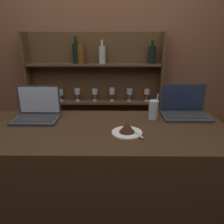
# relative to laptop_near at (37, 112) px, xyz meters

# --- Properties ---
(bar_counter) EXTENTS (1.73, 0.69, 1.06)m
(bar_counter) POSITION_rel_laptop_near_xyz_m (0.43, -0.16, -0.58)
(bar_counter) COLOR #382314
(bar_counter) RESTS_ON ground_plane
(back_wall) EXTENTS (7.00, 0.06, 2.70)m
(back_wall) POSITION_rel_laptop_near_xyz_m (0.43, 1.03, 0.24)
(back_wall) COLOR brown
(back_wall) RESTS_ON ground_plane
(back_shelf) EXTENTS (1.48, 0.18, 1.66)m
(back_shelf) POSITION_rel_laptop_near_xyz_m (0.34, 0.95, -0.23)
(back_shelf) COLOR brown
(back_shelf) RESTS_ON ground_plane
(laptop_near) EXTENTS (0.31, 0.21, 0.23)m
(laptop_near) POSITION_rel_laptop_near_xyz_m (0.00, 0.00, 0.00)
(laptop_near) COLOR #333338
(laptop_near) RESTS_ON bar_counter
(laptop_far) EXTENTS (0.34, 0.22, 0.23)m
(laptop_far) POSITION_rel_laptop_near_xyz_m (1.07, 0.07, -0.00)
(laptop_far) COLOR #333338
(laptop_far) RESTS_ON bar_counter
(cake_plate) EXTENTS (0.19, 0.19, 0.07)m
(cake_plate) POSITION_rel_laptop_near_xyz_m (0.63, -0.24, -0.02)
(cake_plate) COLOR white
(cake_plate) RESTS_ON bar_counter
(water_glass) EXTENTS (0.07, 0.07, 0.19)m
(water_glass) POSITION_rel_laptop_near_xyz_m (0.83, 0.01, 0.02)
(water_glass) COLOR silver
(water_glass) RESTS_ON bar_counter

